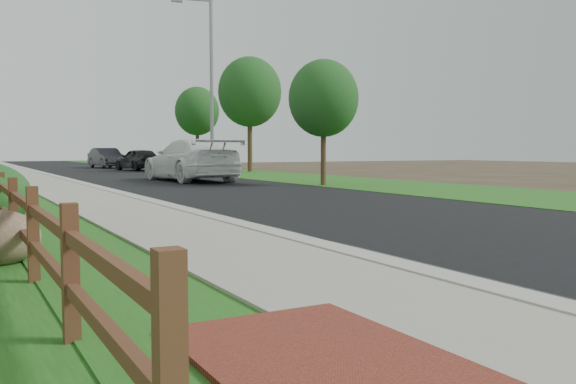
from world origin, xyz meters
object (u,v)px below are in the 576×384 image
dark_car_mid (138,159)px  streetlight (208,75)px  ranch_fence (7,204)px  white_suv (191,160)px

dark_car_mid → streetlight: 11.37m
ranch_fence → white_suv: size_ratio=2.51×
ranch_fence → dark_car_mid: 33.79m
dark_car_mid → streetlight: (1.31, -10.17, 4.91)m
white_suv → streetlight: bearing=-122.0°
dark_car_mid → streetlight: size_ratio=0.45×
streetlight → white_suv: bearing=-119.6°
white_suv → streetlight: streetlight is taller
dark_car_mid → ranch_fence: bearing=60.7°
ranch_fence → streetlight: (12.11, 21.85, 5.09)m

